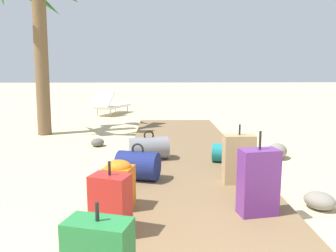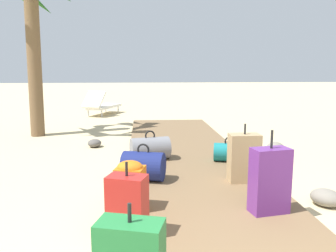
% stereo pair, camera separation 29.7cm
% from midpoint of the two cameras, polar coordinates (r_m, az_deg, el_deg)
% --- Properties ---
extents(ground_plane, '(60.00, 60.00, 0.00)m').
position_cam_midpoint_polar(ground_plane, '(4.79, 2.86, -9.00)').
color(ground_plane, '#CCB789').
extents(boardwalk, '(1.91, 8.37, 0.08)m').
position_cam_midpoint_polar(boardwalk, '(5.57, 1.78, -5.87)').
color(boardwalk, brown).
rests_on(boardwalk, ground).
extents(backpack_orange, '(0.34, 0.31, 0.51)m').
position_cam_midpoint_polar(backpack_orange, '(3.66, -8.56, -9.34)').
color(backpack_orange, orange).
rests_on(backpack_orange, boardwalk).
extents(suitcase_tan, '(0.39, 0.23, 0.75)m').
position_cam_midpoint_polar(suitcase_tan, '(4.51, 10.50, -5.17)').
color(suitcase_tan, tan).
rests_on(suitcase_tan, boardwalk).
extents(duffel_bag_navy, '(0.61, 0.50, 0.48)m').
position_cam_midpoint_polar(duffel_bag_navy, '(4.55, -5.92, -6.52)').
color(duffel_bag_navy, navy).
rests_on(duffel_bag_navy, boardwalk).
extents(duffel_bag_grey, '(0.66, 0.47, 0.47)m').
position_cam_midpoint_polar(duffel_bag_grey, '(5.52, -4.49, -3.69)').
color(duffel_bag_grey, slate).
rests_on(duffel_bag_grey, boardwalk).
extents(suitcase_red, '(0.38, 0.31, 0.66)m').
position_cam_midpoint_polar(suitcase_red, '(3.13, -9.47, -12.74)').
color(suitcase_red, red).
rests_on(suitcase_red, boardwalk).
extents(duffel_bag_teal, '(0.54, 0.40, 0.40)m').
position_cam_midpoint_polar(duffel_bag_teal, '(5.47, 8.52, -4.28)').
color(duffel_bag_teal, '#197A7F').
rests_on(duffel_bag_teal, boardwalk).
extents(suitcase_purple, '(0.41, 0.27, 0.84)m').
position_cam_midpoint_polar(suitcase_purple, '(3.61, 14.06, -8.68)').
color(suitcase_purple, '#6B2D84').
rests_on(suitcase_purple, boardwalk).
extents(palm_tree_far_left, '(2.11, 2.10, 3.82)m').
position_cam_midpoint_polar(palm_tree_far_left, '(8.51, -23.06, 18.49)').
color(palm_tree_far_left, brown).
rests_on(palm_tree_far_left, ground).
extents(lounge_chair, '(1.16, 1.66, 0.79)m').
position_cam_midpoint_polar(lounge_chair, '(11.44, -11.61, 3.42)').
color(lounge_chair, white).
rests_on(lounge_chair, ground).
extents(rock_right_mid, '(0.44, 0.45, 0.19)m').
position_cam_midpoint_polar(rock_right_mid, '(4.27, 22.64, -10.78)').
color(rock_right_mid, gray).
rests_on(rock_right_mid, ground).
extents(rock_right_far, '(0.48, 0.53, 0.26)m').
position_cam_midpoint_polar(rock_right_far, '(6.22, 15.89, -3.75)').
color(rock_right_far, gray).
rests_on(rock_right_far, ground).
extents(rock_left_far, '(0.33, 0.34, 0.15)m').
position_cam_midpoint_polar(rock_left_far, '(6.90, -13.16, -2.76)').
color(rock_left_far, '#5B5651').
rests_on(rock_left_far, ground).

